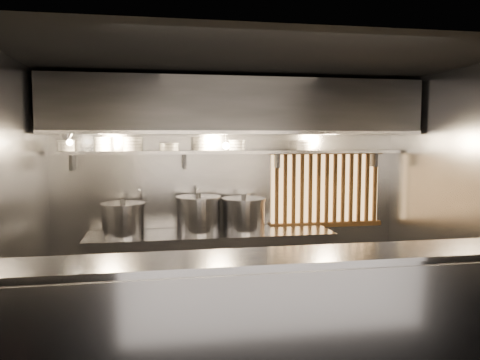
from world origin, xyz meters
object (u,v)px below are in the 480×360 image
object	(u,v)px
pendant_bulb	(226,146)
stock_pot_right	(244,214)
stock_pot_left	(123,219)
heat_lamp	(67,137)
stock_pot_mid	(198,214)

from	to	relation	value
pendant_bulb	stock_pot_right	bearing A→B (deg)	-9.90
pendant_bulb	stock_pot_left	size ratio (longest dim) A/B	0.29
heat_lamp	pendant_bulb	world-z (taller)	heat_lamp
pendant_bulb	stock_pot_mid	size ratio (longest dim) A/B	0.26
pendant_bulb	stock_pot_right	distance (m)	0.88
stock_pot_mid	stock_pot_right	xyz separation A→B (m)	(0.56, -0.00, -0.02)
heat_lamp	stock_pot_left	size ratio (longest dim) A/B	0.54
pendant_bulb	stock_pot_right	size ratio (longest dim) A/B	0.27
heat_lamp	pendant_bulb	xyz separation A→B (m)	(1.80, 0.35, -0.11)
heat_lamp	stock_pot_mid	size ratio (longest dim) A/B	0.49
pendant_bulb	stock_pot_mid	world-z (taller)	pendant_bulb
heat_lamp	stock_pot_right	world-z (taller)	heat_lamp
heat_lamp	pendant_bulb	bearing A→B (deg)	11.00
heat_lamp	stock_pot_mid	xyz separation A→B (m)	(1.45, 0.31, -0.94)
heat_lamp	stock_pot_right	xyz separation A→B (m)	(2.01, 0.31, -0.96)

